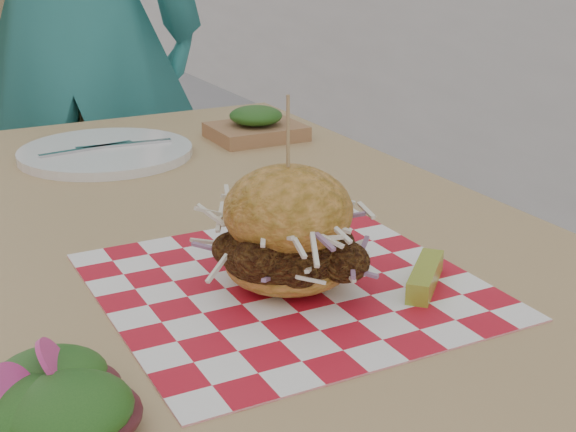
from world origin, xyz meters
The scene contains 9 objects.
diner centered at (0.23, 1.14, 0.87)m, with size 0.63×0.42×1.74m, color teal.
patio_table centered at (0.11, 0.07, 0.67)m, with size 0.80×1.20×0.75m.
patio_chair centered at (0.11, 1.10, 0.55)m, with size 0.46×0.47×0.95m.
paper_liner centered at (0.14, -0.14, 0.75)m, with size 0.36×0.36×0.00m, color red.
sandwich centered at (0.14, -0.14, 0.81)m, with size 0.17×0.17×0.19m.
pickle_spear centered at (0.26, -0.21, 0.76)m, with size 0.10×0.02×0.02m, color #A6AD32.
side_salad centered at (-0.13, -0.27, 0.76)m, with size 0.13×0.14×0.05m.
place_setting centered at (0.11, 0.41, 0.76)m, with size 0.27×0.27×0.02m.
kraft_tray centered at (0.36, 0.41, 0.77)m, with size 0.15×0.12×0.06m.
Camera 1 is at (-0.20, -0.80, 1.09)m, focal length 50.00 mm.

